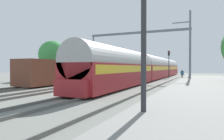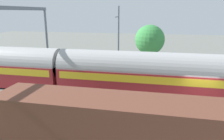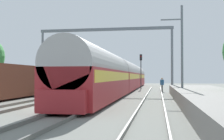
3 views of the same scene
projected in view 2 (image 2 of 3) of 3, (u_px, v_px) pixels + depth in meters
name	position (u px, v px, depth m)	size (l,w,h in m)	color
ground	(200.00, 109.00, 16.80)	(120.00, 120.00, 0.00)	slate
track_west	(205.00, 120.00, 14.85)	(1.51, 60.00, 0.16)	#63635E
track_east	(196.00, 98.00, 18.70)	(1.51, 60.00, 0.16)	#63635E
track_far_east	(189.00, 83.00, 22.56)	(1.52, 60.00, 0.16)	#63635E
platform	(168.00, 70.00, 26.46)	(4.40, 28.00, 0.90)	gray
freight_car	(110.00, 122.00, 11.79)	(2.80, 13.00, 2.70)	brown
person_crossing	(38.00, 64.00, 26.62)	(0.46, 0.38, 1.73)	#3C3C3C
catenary_pole_east_mid	(118.00, 40.00, 25.30)	(1.90, 0.20, 8.00)	slate
tree_east_background	(150.00, 40.00, 29.07)	(4.01, 4.01, 5.70)	#4C3826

